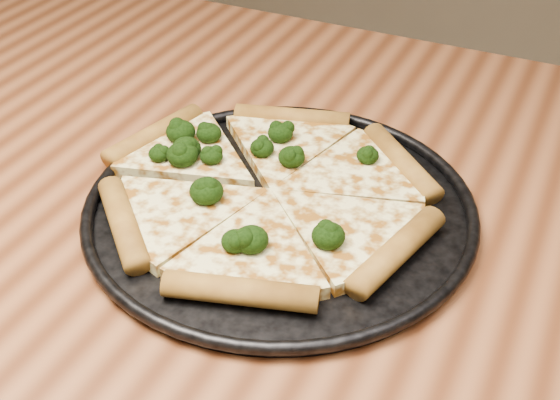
% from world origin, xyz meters
% --- Properties ---
extents(dining_table, '(1.20, 0.90, 0.75)m').
position_xyz_m(dining_table, '(0.00, 0.00, 0.66)').
color(dining_table, brown).
rests_on(dining_table, ground).
extents(pizza_pan, '(0.35, 0.35, 0.02)m').
position_xyz_m(pizza_pan, '(0.11, 0.03, 0.76)').
color(pizza_pan, black).
rests_on(pizza_pan, dining_table).
extents(pizza, '(0.33, 0.31, 0.02)m').
position_xyz_m(pizza, '(0.09, 0.04, 0.77)').
color(pizza, '#F8E898').
rests_on(pizza, pizza_pan).
extents(broccoli_florets, '(0.22, 0.19, 0.02)m').
position_xyz_m(broccoli_florets, '(0.05, 0.04, 0.78)').
color(broccoli_florets, black).
rests_on(broccoli_florets, pizza).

